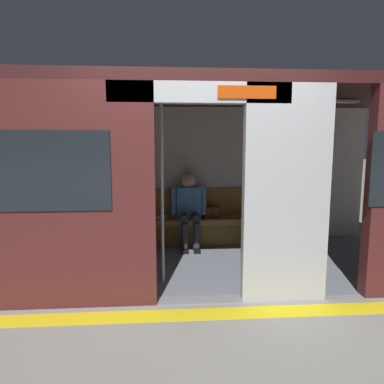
{
  "coord_description": "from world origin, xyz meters",
  "views": [
    {
      "loc": [
        0.33,
        3.46,
        1.64
      ],
      "look_at": [
        -0.01,
        -1.16,
        0.98
      ],
      "focal_mm": 32.9,
      "sensor_mm": 36.0,
      "label": 1
    }
  ],
  "objects_px": {
    "person_seated": "(189,205)",
    "book": "(162,217)",
    "grab_pole_door": "(162,190)",
    "bench_seat": "(187,224)",
    "train_car": "(187,152)",
    "handbag": "(211,212)"
  },
  "relations": [
    {
      "from": "person_seated",
      "to": "book",
      "type": "distance_m",
      "value": 0.49
    },
    {
      "from": "person_seated",
      "to": "grab_pole_door",
      "type": "distance_m",
      "value": 1.59
    },
    {
      "from": "person_seated",
      "to": "grab_pole_door",
      "type": "height_order",
      "value": "grab_pole_door"
    },
    {
      "from": "bench_seat",
      "to": "person_seated",
      "type": "xyz_separation_m",
      "value": [
        -0.03,
        0.05,
        0.32
      ]
    },
    {
      "from": "bench_seat",
      "to": "book",
      "type": "relative_size",
      "value": 12.23
    },
    {
      "from": "train_car",
      "to": "person_seated",
      "type": "bearing_deg",
      "value": -95.03
    },
    {
      "from": "person_seated",
      "to": "book",
      "type": "bearing_deg",
      "value": -13.88
    },
    {
      "from": "handbag",
      "to": "book",
      "type": "height_order",
      "value": "handbag"
    },
    {
      "from": "person_seated",
      "to": "book",
      "type": "height_order",
      "value": "person_seated"
    },
    {
      "from": "bench_seat",
      "to": "person_seated",
      "type": "distance_m",
      "value": 0.33
    },
    {
      "from": "handbag",
      "to": "book",
      "type": "bearing_deg",
      "value": -0.37
    },
    {
      "from": "handbag",
      "to": "grab_pole_door",
      "type": "distance_m",
      "value": 1.85
    },
    {
      "from": "handbag",
      "to": "grab_pole_door",
      "type": "xyz_separation_m",
      "value": [
        0.78,
        1.57,
        0.58
      ]
    },
    {
      "from": "grab_pole_door",
      "to": "bench_seat",
      "type": "bearing_deg",
      "value": -103.95
    },
    {
      "from": "book",
      "to": "train_car",
      "type": "bearing_deg",
      "value": 131.89
    },
    {
      "from": "train_car",
      "to": "handbag",
      "type": "distance_m",
      "value": 1.48
    },
    {
      "from": "train_car",
      "to": "book",
      "type": "relative_size",
      "value": 29.09
    },
    {
      "from": "bench_seat",
      "to": "person_seated",
      "type": "height_order",
      "value": "person_seated"
    },
    {
      "from": "bench_seat",
      "to": "handbag",
      "type": "height_order",
      "value": "handbag"
    },
    {
      "from": "handbag",
      "to": "book",
      "type": "distance_m",
      "value": 0.8
    },
    {
      "from": "handbag",
      "to": "grab_pole_door",
      "type": "relative_size",
      "value": 0.12
    },
    {
      "from": "train_car",
      "to": "grab_pole_door",
      "type": "relative_size",
      "value": 2.92
    }
  ]
}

